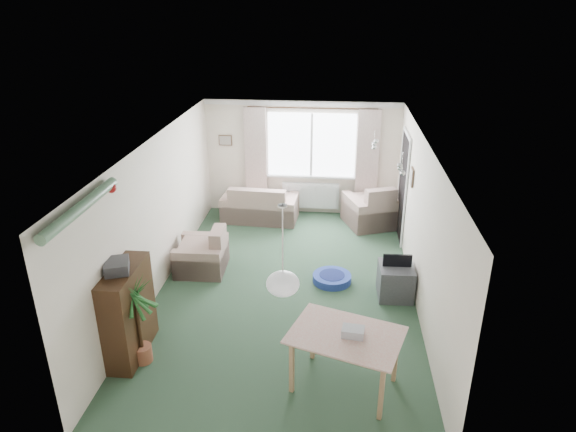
# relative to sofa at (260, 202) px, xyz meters

# --- Properties ---
(ground) EXTENTS (6.50, 6.50, 0.00)m
(ground) POSITION_rel_sofa_xyz_m (0.82, -2.75, -0.38)
(ground) COLOR #294530
(window) EXTENTS (1.80, 0.03, 1.30)m
(window) POSITION_rel_sofa_xyz_m (1.02, 0.48, 1.12)
(window) COLOR white
(curtain_rod) EXTENTS (2.60, 0.03, 0.03)m
(curtain_rod) POSITION_rel_sofa_xyz_m (1.02, 0.40, 1.89)
(curtain_rod) COLOR black
(curtain_left) EXTENTS (0.45, 0.08, 2.00)m
(curtain_left) POSITION_rel_sofa_xyz_m (-0.13, 0.38, 0.89)
(curtain_left) COLOR beige
(curtain_right) EXTENTS (0.45, 0.08, 2.00)m
(curtain_right) POSITION_rel_sofa_xyz_m (2.17, 0.38, 0.89)
(curtain_right) COLOR beige
(radiator) EXTENTS (1.20, 0.10, 0.55)m
(radiator) POSITION_rel_sofa_xyz_m (1.02, 0.44, 0.02)
(radiator) COLOR white
(doorway) EXTENTS (0.03, 0.95, 2.00)m
(doorway) POSITION_rel_sofa_xyz_m (2.81, -0.55, 0.62)
(doorway) COLOR black
(pendant_lamp) EXTENTS (0.36, 0.36, 0.36)m
(pendant_lamp) POSITION_rel_sofa_xyz_m (1.02, -5.05, 1.10)
(pendant_lamp) COLOR white
(tinsel_garland) EXTENTS (1.60, 1.60, 0.12)m
(tinsel_garland) POSITION_rel_sofa_xyz_m (-1.10, -5.05, 1.90)
(tinsel_garland) COLOR #196626
(bauble_cluster_a) EXTENTS (0.20, 0.20, 0.20)m
(bauble_cluster_a) POSITION_rel_sofa_xyz_m (2.12, -1.85, 1.84)
(bauble_cluster_a) COLOR silver
(bauble_cluster_b) EXTENTS (0.20, 0.20, 0.20)m
(bauble_cluster_b) POSITION_rel_sofa_xyz_m (2.42, -3.05, 1.84)
(bauble_cluster_b) COLOR silver
(wall_picture_back) EXTENTS (0.28, 0.03, 0.22)m
(wall_picture_back) POSITION_rel_sofa_xyz_m (-0.78, 0.48, 1.17)
(wall_picture_back) COLOR brown
(wall_picture_right) EXTENTS (0.03, 0.24, 0.30)m
(wall_picture_right) POSITION_rel_sofa_xyz_m (2.80, -1.55, 1.17)
(wall_picture_right) COLOR brown
(sofa) EXTENTS (1.57, 0.89, 0.77)m
(sofa) POSITION_rel_sofa_xyz_m (0.00, 0.00, 0.00)
(sofa) COLOR beige
(sofa) RESTS_ON ground
(armchair_corner) EXTENTS (1.26, 1.23, 0.89)m
(armchair_corner) POSITION_rel_sofa_xyz_m (2.30, -0.02, 0.06)
(armchair_corner) COLOR #B4AC88
(armchair_corner) RESTS_ON ground
(armchair_left) EXTENTS (0.83, 0.88, 0.76)m
(armchair_left) POSITION_rel_sofa_xyz_m (-0.68, -2.23, -0.00)
(armchair_left) COLOR #BCA78E
(armchair_left) RESTS_ON ground
(coffee_table) EXTENTS (0.95, 0.71, 0.38)m
(coffee_table) POSITION_rel_sofa_xyz_m (0.27, -0.03, -0.19)
(coffee_table) COLOR black
(coffee_table) RESTS_ON ground
(photo_frame) EXTENTS (0.12, 0.05, 0.16)m
(photo_frame) POSITION_rel_sofa_xyz_m (0.34, 0.03, 0.08)
(photo_frame) COLOR brown
(photo_frame) RESTS_ON coffee_table
(bookshelf) EXTENTS (0.34, 1.01, 1.24)m
(bookshelf) POSITION_rel_sofa_xyz_m (-1.02, -4.50, 0.23)
(bookshelf) COLOR black
(bookshelf) RESTS_ON ground
(hifi_box) EXTENTS (0.38, 0.42, 0.14)m
(hifi_box) POSITION_rel_sofa_xyz_m (-1.05, -4.55, 0.92)
(hifi_box) COLOR #302F34
(hifi_box) RESTS_ON bookshelf
(houseplant) EXTENTS (0.53, 0.53, 1.21)m
(houseplant) POSITION_rel_sofa_xyz_m (-0.83, -4.66, 0.22)
(houseplant) COLOR #1B4F2A
(houseplant) RESTS_ON ground
(dining_table) EXTENTS (1.34, 1.10, 0.73)m
(dining_table) POSITION_rel_sofa_xyz_m (1.73, -4.87, -0.02)
(dining_table) COLOR #A47659
(dining_table) RESTS_ON ground
(gift_box) EXTENTS (0.27, 0.21, 0.12)m
(gift_box) POSITION_rel_sofa_xyz_m (1.81, -4.88, 0.40)
(gift_box) COLOR #B4B3BF
(gift_box) RESTS_ON dining_table
(tv_cube) EXTENTS (0.54, 0.59, 0.52)m
(tv_cube) POSITION_rel_sofa_xyz_m (2.52, -2.76, -0.12)
(tv_cube) COLOR #323237
(tv_cube) RESTS_ON ground
(pet_bed) EXTENTS (0.67, 0.67, 0.13)m
(pet_bed) POSITION_rel_sofa_xyz_m (1.54, -2.43, -0.32)
(pet_bed) COLOR navy
(pet_bed) RESTS_ON ground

